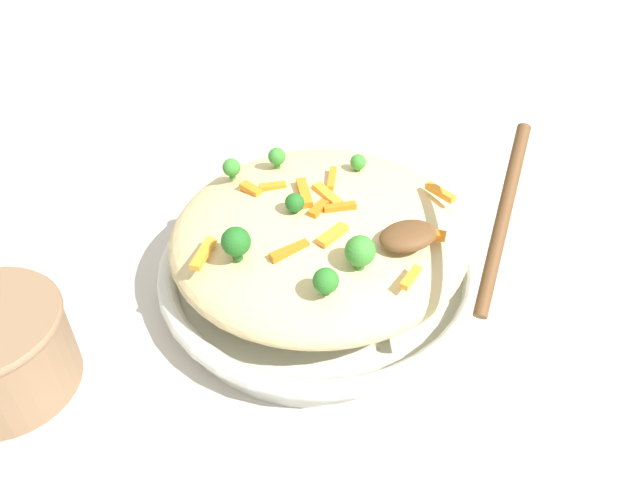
# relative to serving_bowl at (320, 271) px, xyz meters

# --- Properties ---
(ground_plane) EXTENTS (2.40, 2.40, 0.00)m
(ground_plane) POSITION_rel_serving_bowl_xyz_m (0.00, 0.00, -0.02)
(ground_plane) COLOR beige
(serving_bowl) EXTENTS (0.34, 0.34, 0.05)m
(serving_bowl) POSITION_rel_serving_bowl_xyz_m (0.00, 0.00, 0.00)
(serving_bowl) COLOR silver
(serving_bowl) RESTS_ON ground_plane
(pasta_mound) EXTENTS (0.31, 0.30, 0.08)m
(pasta_mound) POSITION_rel_serving_bowl_xyz_m (0.00, 0.00, 0.05)
(pasta_mound) COLOR #DBC689
(pasta_mound) RESTS_ON serving_bowl
(carrot_piece_0) EXTENTS (0.03, 0.02, 0.01)m
(carrot_piece_0) POSITION_rel_serving_bowl_xyz_m (-0.01, -0.01, 0.09)
(carrot_piece_0) COLOR orange
(carrot_piece_0) RESTS_ON pasta_mound
(carrot_piece_1) EXTENTS (0.02, 0.04, 0.01)m
(carrot_piece_1) POSITION_rel_serving_bowl_xyz_m (0.03, 0.03, 0.09)
(carrot_piece_1) COLOR orange
(carrot_piece_1) RESTS_ON pasta_mound
(carrot_piece_2) EXTENTS (0.03, 0.02, 0.01)m
(carrot_piece_2) POSITION_rel_serving_bowl_xyz_m (0.03, -0.12, 0.09)
(carrot_piece_2) COLOR orange
(carrot_piece_2) RESTS_ON pasta_mound
(carrot_piece_3) EXTENTS (0.02, 0.04, 0.01)m
(carrot_piece_3) POSITION_rel_serving_bowl_xyz_m (-0.01, 0.02, 0.09)
(carrot_piece_3) COLOR orange
(carrot_piece_3) RESTS_ON pasta_mound
(carrot_piece_4) EXTENTS (0.03, 0.03, 0.01)m
(carrot_piece_4) POSITION_rel_serving_bowl_xyz_m (0.08, -0.08, 0.09)
(carrot_piece_4) COLOR orange
(carrot_piece_4) RESTS_ON pasta_mound
(carrot_piece_5) EXTENTS (0.04, 0.02, 0.01)m
(carrot_piece_5) POSITION_rel_serving_bowl_xyz_m (-0.01, -0.05, 0.09)
(carrot_piece_5) COLOR orange
(carrot_piece_5) RESTS_ON pasta_mound
(carrot_piece_6) EXTENTS (0.02, 0.04, 0.01)m
(carrot_piece_6) POSITION_rel_serving_bowl_xyz_m (0.01, 0.01, 0.09)
(carrot_piece_6) COLOR orange
(carrot_piece_6) RESTS_ON pasta_mound
(carrot_piece_7) EXTENTS (0.04, 0.01, 0.01)m
(carrot_piece_7) POSITION_rel_serving_bowl_xyz_m (-0.05, -0.05, 0.09)
(carrot_piece_7) COLOR orange
(carrot_piece_7) RESTS_ON pasta_mound
(carrot_piece_8) EXTENTS (0.03, 0.01, 0.01)m
(carrot_piece_8) POSITION_rel_serving_bowl_xyz_m (-0.03, 0.05, 0.09)
(carrot_piece_8) COLOR orange
(carrot_piece_8) RESTS_ON pasta_mound
(carrot_piece_9) EXTENTS (0.02, 0.04, 0.01)m
(carrot_piece_9) POSITION_rel_serving_bowl_xyz_m (0.12, -0.02, 0.09)
(carrot_piece_9) COLOR orange
(carrot_piece_9) RESTS_ON pasta_mound
(carrot_piece_10) EXTENTS (0.02, 0.03, 0.01)m
(carrot_piece_10) POSITION_rel_serving_bowl_xyz_m (-0.05, 0.05, 0.09)
(carrot_piece_10) COLOR orange
(carrot_piece_10) RESTS_ON pasta_mound
(carrot_piece_11) EXTENTS (0.03, 0.04, 0.01)m
(carrot_piece_11) POSITION_rel_serving_bowl_xyz_m (-0.12, -0.02, 0.09)
(carrot_piece_11) COLOR orange
(carrot_piece_11) RESTS_ON pasta_mound
(carrot_piece_12) EXTENTS (0.03, 0.01, 0.01)m
(carrot_piece_12) POSITION_rel_serving_bowl_xyz_m (0.02, -0.01, 0.09)
(carrot_piece_12) COLOR orange
(carrot_piece_12) RESTS_ON pasta_mound
(broccoli_floret_0) EXTENTS (0.02, 0.02, 0.02)m
(broccoli_floret_0) POSITION_rel_serving_bowl_xyz_m (-0.03, 0.00, 0.10)
(broccoli_floret_0) COLOR #205B1C
(broccoli_floret_0) RESTS_ON pasta_mound
(broccoli_floret_1) EXTENTS (0.02, 0.02, 0.03)m
(broccoli_floret_1) POSITION_rel_serving_bowl_xyz_m (-0.04, -0.11, 0.10)
(broccoli_floret_1) COLOR #296820
(broccoli_floret_1) RESTS_ON pasta_mound
(broccoli_floret_2) EXTENTS (0.02, 0.02, 0.02)m
(broccoli_floret_2) POSITION_rel_serving_bowl_xyz_m (0.06, 0.05, 0.10)
(broccoli_floret_2) COLOR #377928
(broccoli_floret_2) RESTS_ON pasta_mound
(broccoli_floret_3) EXTENTS (0.03, 0.03, 0.03)m
(broccoli_floret_3) POSITION_rel_serving_bowl_xyz_m (-0.10, -0.03, 0.10)
(broccoli_floret_3) COLOR #205B1C
(broccoli_floret_3) RESTS_ON pasta_mound
(broccoli_floret_4) EXTENTS (0.02, 0.02, 0.02)m
(broccoli_floret_4) POSITION_rel_serving_bowl_xyz_m (-0.06, 0.09, 0.10)
(broccoli_floret_4) COLOR #377928
(broccoli_floret_4) RESTS_ON pasta_mound
(broccoli_floret_5) EXTENTS (0.03, 0.03, 0.03)m
(broccoli_floret_5) POSITION_rel_serving_bowl_xyz_m (0.00, -0.09, 0.10)
(broccoli_floret_5) COLOR #377928
(broccoli_floret_5) RESTS_ON pasta_mound
(broccoli_floret_6) EXTENTS (0.02, 0.02, 0.02)m
(broccoli_floret_6) POSITION_rel_serving_bowl_xyz_m (-0.01, 0.09, 0.10)
(broccoli_floret_6) COLOR #377928
(broccoli_floret_6) RESTS_ON pasta_mound
(serving_spoon) EXTENTS (0.15, 0.14, 0.10)m
(serving_spoon) POSITION_rel_serving_bowl_xyz_m (0.08, -0.10, 0.11)
(serving_spoon) COLOR brown
(serving_spoon) RESTS_ON pasta_mound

